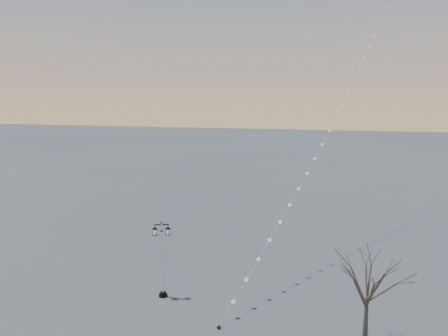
% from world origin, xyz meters
% --- Properties ---
extents(ground, '(300.00, 300.00, 0.00)m').
position_xyz_m(ground, '(0.00, 0.00, 0.00)').
color(ground, '#4A4C4A').
rests_on(ground, ground).
extents(street_lamp, '(1.17, 0.66, 4.78)m').
position_xyz_m(street_lamp, '(-2.89, 3.75, 2.64)').
color(street_lamp, black).
rests_on(street_lamp, ground).
extents(bare_tree, '(2.71, 2.71, 4.49)m').
position_xyz_m(bare_tree, '(8.96, 1.49, 3.12)').
color(bare_tree, '#453828').
rests_on(bare_tree, ground).
extents(kite_train, '(13.31, 40.07, 30.25)m').
position_xyz_m(kite_train, '(7.88, 20.68, 15.01)').
color(kite_train, black).
rests_on(kite_train, ground).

